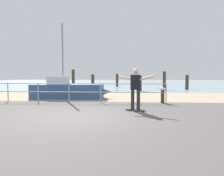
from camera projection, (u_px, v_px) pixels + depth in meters
The scene contains 15 objects.
ground_plane at pixel (72, 124), 6.08m from camera, with size 24.00×10.00×0.04m, color #514C49.
beach_strip at pixel (103, 96), 14.05m from camera, with size 24.00×6.00×0.04m, color tan.
sea_surface at pixel (119, 83), 41.92m from camera, with size 72.00×50.00×0.04m, color #849EA3.
railing_fence at pixel (53, 90), 10.78m from camera, with size 11.90×0.05×1.05m.
sailboat at pixel (70, 90), 12.65m from camera, with size 4.98×1.52×4.67m.
skateboard at pixel (135, 110), 8.13m from camera, with size 0.82×0.47×0.08m.
skateboarder at pixel (136, 86), 8.07m from camera, with size 1.39×0.59×1.65m.
bollard_short at pixel (163, 97), 10.47m from camera, with size 0.18×0.18×0.69m, color #422D1E.
seagull at pixel (162, 89), 10.45m from camera, with size 0.46×0.26×0.18m.
groyne_post_0 at pixel (73, 79), 23.63m from camera, with size 0.35×0.35×2.16m, color #422D1E.
groyne_post_1 at pixel (93, 81), 22.42m from camera, with size 0.34×0.34×1.58m, color #422D1E.
groyne_post_2 at pixel (117, 80), 26.64m from camera, with size 0.34×0.34×1.67m, color #422D1E.
groyne_post_3 at pixel (140, 83), 18.93m from camera, with size 0.38×0.38×1.42m, color #422D1E.
groyne_post_4 at pixel (164, 81), 19.96m from camera, with size 0.30×0.30×1.86m, color #422D1E.
groyne_post_5 at pixel (187, 82), 20.79m from camera, with size 0.33×0.33×1.51m, color #422D1E.
Camera 1 is at (1.65, -6.90, 1.45)m, focal length 32.42 mm.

